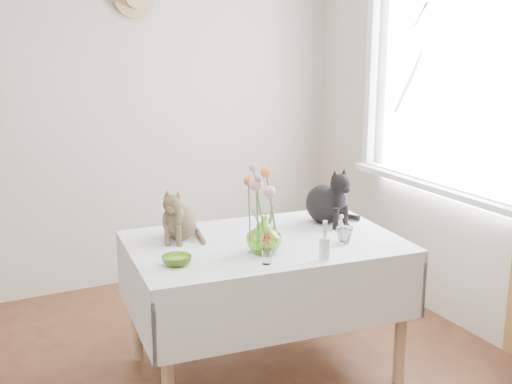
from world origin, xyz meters
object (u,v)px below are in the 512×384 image
dining_table (264,274)px  tabby_cat (179,212)px  black_cat (325,194)px  flower_vase (264,235)px

dining_table → tabby_cat: size_ratio=5.12×
dining_table → black_cat: black_cat is taller
tabby_cat → flower_vase: size_ratio=1.59×
dining_table → tabby_cat: (-0.39, 0.23, 0.33)m
tabby_cat → black_cat: 0.85m
dining_table → flower_vase: (-0.09, -0.16, 0.28)m
tabby_cat → black_cat: black_cat is taller
dining_table → flower_vase: bearing=-118.4°
dining_table → flower_vase: flower_vase is taller
dining_table → tabby_cat: bearing=148.8°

